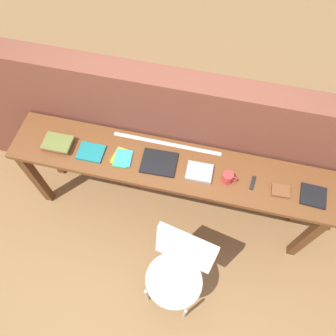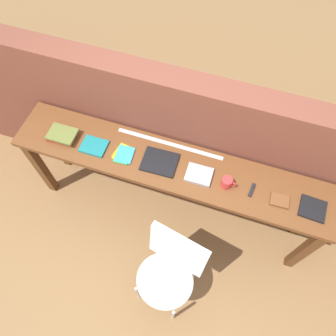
{
  "view_description": "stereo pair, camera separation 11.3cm",
  "coord_description": "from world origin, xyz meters",
  "px_view_note": "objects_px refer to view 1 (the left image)",
  "views": [
    {
      "loc": [
        0.27,
        -0.91,
        3.02
      ],
      "look_at": [
        0.0,
        0.25,
        0.9
      ],
      "focal_mm": 35.0,
      "sensor_mm": 36.0,
      "label": 1
    },
    {
      "loc": [
        0.38,
        -0.87,
        3.02
      ],
      "look_at": [
        0.0,
        0.25,
        0.9
      ],
      "focal_mm": 35.0,
      "sensor_mm": 36.0,
      "label": 2
    }
  ],
  "objects_px": {
    "book_open_centre": "(159,163)",
    "leather_journal_brown": "(281,191)",
    "mug": "(228,178)",
    "multitool_folded": "(253,183)",
    "magazine_cycling": "(91,152)",
    "pamphlet_pile_colourful": "(122,157)",
    "book_repair_rightmost": "(313,196)",
    "book_stack_leftmost": "(57,143)",
    "chair_white_moulded": "(178,270)"
  },
  "relations": [
    {
      "from": "book_open_centre",
      "to": "leather_journal_brown",
      "type": "height_order",
      "value": "leather_journal_brown"
    },
    {
      "from": "mug",
      "to": "multitool_folded",
      "type": "relative_size",
      "value": 1.0
    },
    {
      "from": "leather_journal_brown",
      "to": "book_open_centre",
      "type": "bearing_deg",
      "value": 175.67
    },
    {
      "from": "magazine_cycling",
      "to": "pamphlet_pile_colourful",
      "type": "distance_m",
      "value": 0.24
    },
    {
      "from": "pamphlet_pile_colourful",
      "to": "book_repair_rightmost",
      "type": "xyz_separation_m",
      "value": [
        1.43,
        0.0,
        0.0
      ]
    },
    {
      "from": "book_stack_leftmost",
      "to": "pamphlet_pile_colourful",
      "type": "distance_m",
      "value": 0.52
    },
    {
      "from": "book_open_centre",
      "to": "leather_journal_brown",
      "type": "xyz_separation_m",
      "value": [
        0.91,
        -0.03,
        0.0
      ]
    },
    {
      "from": "chair_white_moulded",
      "to": "leather_journal_brown",
      "type": "distance_m",
      "value": 0.95
    },
    {
      "from": "book_stack_leftmost",
      "to": "leather_journal_brown",
      "type": "distance_m",
      "value": 1.72
    },
    {
      "from": "mug",
      "to": "leather_journal_brown",
      "type": "relative_size",
      "value": 0.85
    },
    {
      "from": "book_repair_rightmost",
      "to": "mug",
      "type": "bearing_deg",
      "value": -176.17
    },
    {
      "from": "leather_journal_brown",
      "to": "book_stack_leftmost",
      "type": "bearing_deg",
      "value": 177.3
    },
    {
      "from": "mug",
      "to": "book_open_centre",
      "type": "bearing_deg",
      "value": 176.93
    },
    {
      "from": "book_stack_leftmost",
      "to": "mug",
      "type": "relative_size",
      "value": 2.15
    },
    {
      "from": "pamphlet_pile_colourful",
      "to": "book_repair_rightmost",
      "type": "relative_size",
      "value": 1.02
    },
    {
      "from": "magazine_cycling",
      "to": "chair_white_moulded",
      "type": "bearing_deg",
      "value": -37.84
    },
    {
      "from": "book_open_centre",
      "to": "chair_white_moulded",
      "type": "bearing_deg",
      "value": -67.99
    },
    {
      "from": "mug",
      "to": "pamphlet_pile_colourful",
      "type": "bearing_deg",
      "value": 179.27
    },
    {
      "from": "book_open_centre",
      "to": "book_repair_rightmost",
      "type": "distance_m",
      "value": 1.14
    },
    {
      "from": "chair_white_moulded",
      "to": "mug",
      "type": "bearing_deg",
      "value": 70.61
    },
    {
      "from": "mug",
      "to": "book_repair_rightmost",
      "type": "height_order",
      "value": "mug"
    },
    {
      "from": "book_stack_leftmost",
      "to": "mug",
      "type": "bearing_deg",
      "value": -0.22
    },
    {
      "from": "book_open_centre",
      "to": "book_repair_rightmost",
      "type": "bearing_deg",
      "value": -3.27
    },
    {
      "from": "chair_white_moulded",
      "to": "book_repair_rightmost",
      "type": "xyz_separation_m",
      "value": [
        0.84,
        0.64,
        0.36
      ]
    },
    {
      "from": "book_open_centre",
      "to": "multitool_folded",
      "type": "bearing_deg",
      "value": -3.16
    },
    {
      "from": "magazine_cycling",
      "to": "book_stack_leftmost",
      "type": "bearing_deg",
      "value": 178.12
    },
    {
      "from": "magazine_cycling",
      "to": "multitool_folded",
      "type": "height_order",
      "value": "magazine_cycling"
    },
    {
      "from": "pamphlet_pile_colourful",
      "to": "multitool_folded",
      "type": "xyz_separation_m",
      "value": [
        1.0,
        0.01,
        0.0
      ]
    },
    {
      "from": "book_open_centre",
      "to": "leather_journal_brown",
      "type": "distance_m",
      "value": 0.91
    },
    {
      "from": "magazine_cycling",
      "to": "leather_journal_brown",
      "type": "bearing_deg",
      "value": -0.63
    },
    {
      "from": "chair_white_moulded",
      "to": "book_open_centre",
      "type": "distance_m",
      "value": 0.81
    },
    {
      "from": "mug",
      "to": "multitool_folded",
      "type": "height_order",
      "value": "mug"
    },
    {
      "from": "pamphlet_pile_colourful",
      "to": "leather_journal_brown",
      "type": "height_order",
      "value": "leather_journal_brown"
    },
    {
      "from": "book_open_centre",
      "to": "mug",
      "type": "relative_size",
      "value": 2.4
    },
    {
      "from": "pamphlet_pile_colourful",
      "to": "book_repair_rightmost",
      "type": "height_order",
      "value": "book_repair_rightmost"
    },
    {
      "from": "leather_journal_brown",
      "to": "magazine_cycling",
      "type": "bearing_deg",
      "value": 177.5
    },
    {
      "from": "leather_journal_brown",
      "to": "pamphlet_pile_colourful",
      "type": "bearing_deg",
      "value": 176.96
    },
    {
      "from": "mug",
      "to": "leather_journal_brown",
      "type": "distance_m",
      "value": 0.39
    },
    {
      "from": "chair_white_moulded",
      "to": "book_stack_leftmost",
      "type": "relative_size",
      "value": 3.76
    },
    {
      "from": "book_open_centre",
      "to": "leather_journal_brown",
      "type": "bearing_deg",
      "value": -4.28
    },
    {
      "from": "magazine_cycling",
      "to": "mug",
      "type": "xyz_separation_m",
      "value": [
        1.05,
        0.0,
        0.04
      ]
    },
    {
      "from": "book_stack_leftmost",
      "to": "magazine_cycling",
      "type": "bearing_deg",
      "value": -1.26
    },
    {
      "from": "book_stack_leftmost",
      "to": "multitool_folded",
      "type": "distance_m",
      "value": 1.51
    },
    {
      "from": "chair_white_moulded",
      "to": "multitool_folded",
      "type": "relative_size",
      "value": 8.1
    },
    {
      "from": "chair_white_moulded",
      "to": "book_open_centre",
      "type": "bearing_deg",
      "value": 114.44
    },
    {
      "from": "magazine_cycling",
      "to": "multitool_folded",
      "type": "distance_m",
      "value": 1.24
    },
    {
      "from": "book_open_centre",
      "to": "book_stack_leftmost",
      "type": "bearing_deg",
      "value": 179.2
    },
    {
      "from": "book_stack_leftmost",
      "to": "multitool_folded",
      "type": "height_order",
      "value": "book_stack_leftmost"
    },
    {
      "from": "book_stack_leftmost",
      "to": "book_open_centre",
      "type": "xyz_separation_m",
      "value": [
        0.81,
        0.02,
        -0.02
      ]
    },
    {
      "from": "chair_white_moulded",
      "to": "pamphlet_pile_colourful",
      "type": "relative_size",
      "value": 4.9
    }
  ]
}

